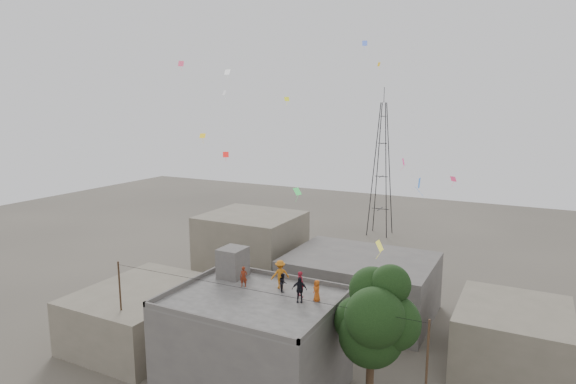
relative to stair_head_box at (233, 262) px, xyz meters
name	(u,v)px	position (x,y,z in m)	size (l,w,h in m)	color
main_building	(254,345)	(3.20, -2.60, -4.05)	(10.00, 8.00, 6.10)	#534F4D
parapet	(253,296)	(3.20, -2.60, -0.85)	(10.00, 8.00, 0.30)	#534F4D
stair_head_box	(233,262)	(0.00, 0.00, 0.00)	(1.60, 1.80, 2.00)	#534F4D
neighbor_west	(144,314)	(-7.80, -0.60, -5.10)	(8.00, 10.00, 4.00)	#6A6354
neighbor_north	(360,285)	(5.20, 11.40, -4.60)	(12.00, 9.00, 5.00)	#534F4D
neighbor_northwest	(252,249)	(-6.80, 13.40, -3.60)	(9.00, 8.00, 7.00)	#6A6354
neighbor_east	(512,339)	(17.20, 7.40, -4.90)	(7.00, 8.00, 4.40)	#6A6354
tree	(375,319)	(10.57, -2.00, -1.00)	(4.90, 4.60, 9.10)	black
utility_line	(250,344)	(3.70, -3.85, -3.27)	(20.12, 0.62, 7.40)	black
transmission_tower	(382,169)	(-0.80, 37.40, 1.97)	(2.97, 2.97, 20.01)	black
person_red_adult	(301,284)	(5.58, -1.04, -0.20)	(0.58, 0.38, 1.59)	maroon
person_orange_child	(317,291)	(6.74, -1.21, -0.35)	(0.63, 0.41, 1.30)	#BF5115
person_dark_child	(283,282)	(4.24, -0.78, -0.42)	(0.56, 0.44, 1.16)	black
person_dark_adult	(299,290)	(5.90, -1.84, -0.23)	(0.90, 0.38, 1.54)	black
person_orange_adult	(280,274)	(3.84, -0.38, -0.08)	(1.18, 0.68, 1.83)	#C96F16
person_red_child	(244,277)	(1.64, -1.24, -0.34)	(0.48, 0.31, 1.31)	maroon
kites	(310,133)	(3.49, 4.74, 8.55)	(21.32, 16.49, 12.42)	#FF1E1A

